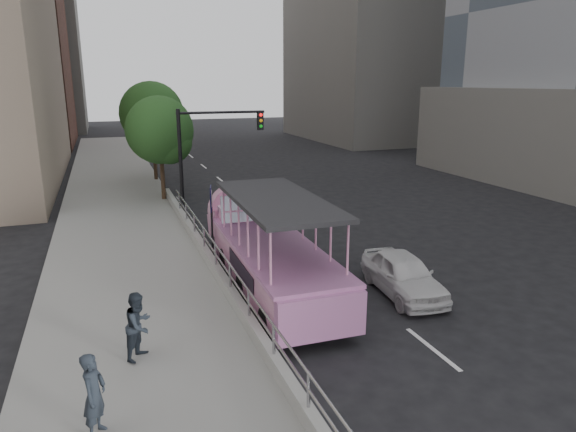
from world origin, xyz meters
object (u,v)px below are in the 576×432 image
Objects in this scene: pedestrian_mid at (139,325)px; street_tree_near at (162,133)px; pedestrian_near at (94,395)px; street_tree_far at (154,116)px; duck_boat at (265,249)px; car at (403,274)px; traffic_signal at (205,145)px; parking_sign at (212,214)px.

pedestrian_mid is 16.84m from street_tree_near.
pedestrian_near is 25.38m from street_tree_far.
car is (3.72, -2.33, -0.52)m from duck_boat.
traffic_signal reaches higher than pedestrian_mid.
duck_boat is at bearing -82.11° from street_tree_near.
pedestrian_mid is (-4.24, -4.03, -0.08)m from duck_boat.
pedestrian_mid is (0.93, 2.48, -0.00)m from pedestrian_near.
traffic_signal is (1.05, 6.24, 1.75)m from parking_sign.
pedestrian_near is (-5.17, -6.51, -0.07)m from duck_boat.
traffic_signal is (-3.84, 11.30, 2.85)m from car.
street_tree_near is (3.45, 18.91, 2.73)m from pedestrian_near.
traffic_signal is 0.81× the size of street_tree_far.
pedestrian_near is 10.09m from parking_sign.
duck_boat is 8.31m from pedestrian_near.
street_tree_far reaches higher than pedestrian_mid.
traffic_signal is at bearing 20.00° from pedestrian_mid.
street_tree_near is (-1.60, 3.43, 0.32)m from traffic_signal.
pedestrian_near is 16.46m from traffic_signal.
traffic_signal is at bearing 80.44° from parking_sign.
street_tree_near is 6.02m from street_tree_far.
traffic_signal reaches higher than car.
parking_sign is (-4.89, 5.06, 1.11)m from car.
street_tree_far is at bearing 14.26° from pedestrian_near.
car is at bearing -69.75° from street_tree_near.
duck_boat is 12.80m from street_tree_near.
parking_sign is 9.90m from street_tree_near.
parking_sign is 0.43× the size of street_tree_far.
parking_sign reaches higher than pedestrian_mid.
street_tree_near is at bearing 12.26° from pedestrian_near.
pedestrian_mid is 0.56× the size of parking_sign.
car is 9.83m from pedestrian_near.
parking_sign is at bearing -88.73° from street_tree_far.
duck_boat is 5.85m from pedestrian_mid.
duck_boat is at bearing -8.86° from pedestrian_mid.
pedestrian_near is at bearing -149.36° from car.
car is 8.14m from pedestrian_mid.
duck_boat is at bearing -66.78° from parking_sign.
duck_boat is 3.03m from parking_sign.
street_tree_near is (-5.43, 14.73, 3.17)m from car.
pedestrian_near is at bearing -128.46° from duck_boat.
street_tree_near reaches higher than duck_boat.
pedestrian_mid is at bearing -98.71° from street_tree_near.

